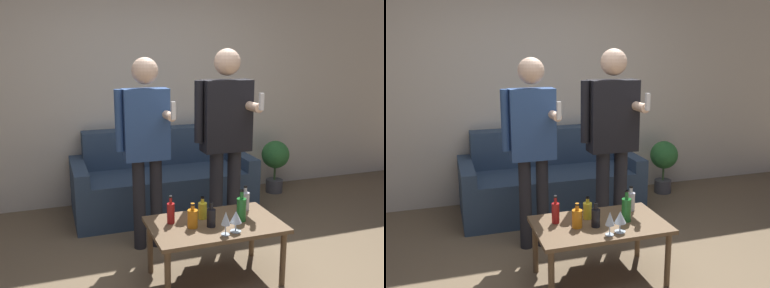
{
  "view_description": "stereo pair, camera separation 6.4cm",
  "coord_description": "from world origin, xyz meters",
  "views": [
    {
      "loc": [
        -1.08,
        -2.56,
        1.73
      ],
      "look_at": [
        0.05,
        0.75,
        0.95
      ],
      "focal_mm": 40.0,
      "sensor_mm": 36.0,
      "label": 1
    },
    {
      "loc": [
        -1.02,
        -2.58,
        1.73
      ],
      "look_at": [
        0.05,
        0.75,
        0.95
      ],
      "focal_mm": 40.0,
      "sensor_mm": 36.0,
      "label": 2
    }
  ],
  "objects": [
    {
      "name": "wine_glass_far",
      "position": [
        0.04,
        -0.01,
        0.58
      ],
      "size": [
        0.07,
        0.07,
        0.17
      ],
      "color": "silver",
      "rests_on": "coffee_table"
    },
    {
      "name": "person_standing_left",
      "position": [
        -0.3,
        0.91,
        1.0
      ],
      "size": [
        0.45,
        0.42,
        1.67
      ],
      "color": "#232328",
      "rests_on": "ground_plane"
    },
    {
      "name": "bottle_green",
      "position": [
        0.26,
        0.18,
        0.56
      ],
      "size": [
        0.07,
        0.07,
        0.24
      ],
      "color": "#23752D",
      "rests_on": "coffee_table"
    },
    {
      "name": "potted_plant",
      "position": [
        1.51,
        1.87,
        0.42
      ],
      "size": [
        0.33,
        0.33,
        0.64
      ],
      "color": "#4C4C51",
      "rests_on": "ground_plane"
    },
    {
      "name": "person_standing_right",
      "position": [
        0.41,
        0.85,
        1.03
      ],
      "size": [
        0.51,
        0.44,
        1.73
      ],
      "color": "#232328",
      "rests_on": "ground_plane"
    },
    {
      "name": "bottle_red",
      "position": [
        -0.26,
        0.31,
        0.54
      ],
      "size": [
        0.06,
        0.06,
        0.21
      ],
      "color": "#B21E1E",
      "rests_on": "coffee_table"
    },
    {
      "name": "bottle_clear",
      "position": [
        -0.01,
        0.32,
        0.53
      ],
      "size": [
        0.07,
        0.07,
        0.17
      ],
      "color": "yellow",
      "rests_on": "coffee_table"
    },
    {
      "name": "couch",
      "position": [
        0.06,
        1.77,
        0.31
      ],
      "size": [
        1.89,
        0.86,
        0.86
      ],
      "color": "#334760",
      "rests_on": "ground_plane"
    },
    {
      "name": "bottle_yellow",
      "position": [
        0.38,
        0.38,
        0.54
      ],
      "size": [
        0.07,
        0.07,
        0.2
      ],
      "color": "silver",
      "rests_on": "coffee_table"
    },
    {
      "name": "wall_back",
      "position": [
        0.0,
        2.22,
        1.35
      ],
      "size": [
        8.0,
        0.06,
        2.7
      ],
      "color": "beige",
      "rests_on": "ground_plane"
    },
    {
      "name": "coffee_table",
      "position": [
        0.05,
        0.21,
        0.41
      ],
      "size": [
        0.98,
        0.6,
        0.46
      ],
      "color": "brown",
      "rests_on": "ground_plane"
    },
    {
      "name": "wine_glass_near",
      "position": [
        0.13,
        0.02,
        0.57
      ],
      "size": [
        0.08,
        0.08,
        0.16
      ],
      "color": "silver",
      "rests_on": "coffee_table"
    },
    {
      "name": "bottle_dark",
      "position": [
        -0.13,
        0.19,
        0.53
      ],
      "size": [
        0.08,
        0.08,
        0.18
      ],
      "color": "orange",
      "rests_on": "coffee_table"
    },
    {
      "name": "bottle_orange",
      "position": [
        0.0,
        0.16,
        0.53
      ],
      "size": [
        0.07,
        0.07,
        0.18
      ],
      "color": "black",
      "rests_on": "coffee_table"
    }
  ]
}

